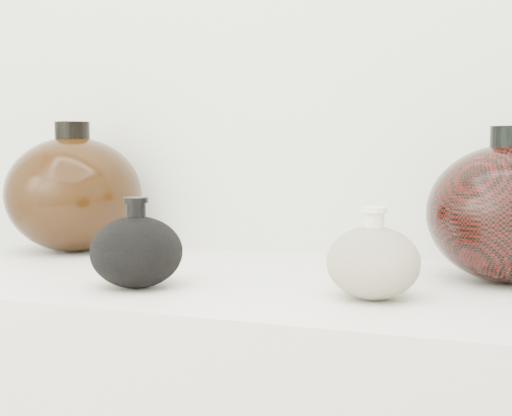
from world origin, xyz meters
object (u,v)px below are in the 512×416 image
(black_gourd_vase, at_px, (137,251))
(cream_gourd_vase, at_px, (373,262))
(right_round_pot, at_px, (509,213))
(left_round_pot, at_px, (74,194))

(black_gourd_vase, bearing_deg, cream_gourd_vase, 6.86)
(cream_gourd_vase, bearing_deg, right_round_pot, 47.58)
(black_gourd_vase, height_order, left_round_pot, left_round_pot)
(black_gourd_vase, distance_m, left_round_pot, 0.38)
(cream_gourd_vase, distance_m, right_round_pot, 0.25)
(right_round_pot, bearing_deg, black_gourd_vase, -155.93)
(cream_gourd_vase, bearing_deg, left_round_pot, 159.79)
(black_gourd_vase, bearing_deg, left_round_pot, 136.81)
(cream_gourd_vase, bearing_deg, black_gourd_vase, -173.14)
(cream_gourd_vase, relative_size, right_round_pot, 0.49)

